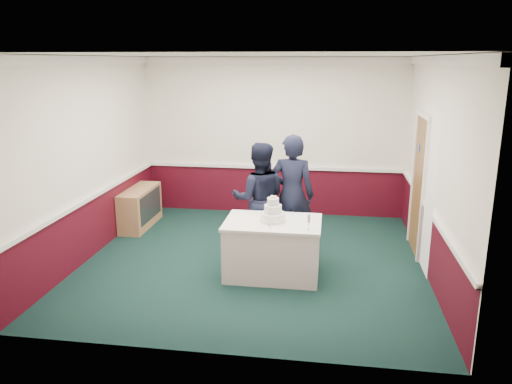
# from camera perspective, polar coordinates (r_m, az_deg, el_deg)

# --- Properties ---
(ground) EXTENTS (5.00, 5.00, 0.00)m
(ground) POSITION_cam_1_polar(r_m,az_deg,el_deg) (7.60, -0.27, -7.83)
(ground) COLOR black
(ground) RESTS_ON ground
(room_shell) EXTENTS (5.00, 5.00, 3.00)m
(room_shell) POSITION_cam_1_polar(r_m,az_deg,el_deg) (7.67, 0.99, 7.61)
(room_shell) COLOR white
(room_shell) RESTS_ON ground
(sideboard) EXTENTS (0.41, 1.20, 0.70)m
(sideboard) POSITION_cam_1_polar(r_m,az_deg,el_deg) (9.26, -13.09, -1.74)
(sideboard) COLOR #AE7B54
(sideboard) RESTS_ON ground
(cake_table) EXTENTS (1.32, 0.92, 0.79)m
(cake_table) POSITION_cam_1_polar(r_m,az_deg,el_deg) (6.99, 1.91, -6.38)
(cake_table) COLOR white
(cake_table) RESTS_ON ground
(wedding_cake) EXTENTS (0.35, 0.35, 0.36)m
(wedding_cake) POSITION_cam_1_polar(r_m,az_deg,el_deg) (6.83, 1.95, -2.47)
(wedding_cake) COLOR white
(wedding_cake) RESTS_ON cake_table
(cake_knife) EXTENTS (0.09, 0.21, 0.00)m
(cake_knife) POSITION_cam_1_polar(r_m,az_deg,el_deg) (6.68, 1.49, -3.84)
(cake_knife) COLOR silver
(cake_knife) RESTS_ON cake_table
(champagne_flute) EXTENTS (0.05, 0.05, 0.21)m
(champagne_flute) POSITION_cam_1_polar(r_m,az_deg,el_deg) (6.52, 6.04, -3.14)
(champagne_flute) COLOR silver
(champagne_flute) RESTS_ON cake_table
(person_man) EXTENTS (0.93, 0.77, 1.75)m
(person_man) POSITION_cam_1_polar(r_m,az_deg,el_deg) (7.64, 0.36, -0.79)
(person_man) COLOR black
(person_man) RESTS_ON ground
(person_woman) EXTENTS (0.71, 0.49, 1.87)m
(person_woman) POSITION_cam_1_polar(r_m,az_deg,el_deg) (7.63, 4.12, -0.34)
(person_woman) COLOR black
(person_woman) RESTS_ON ground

